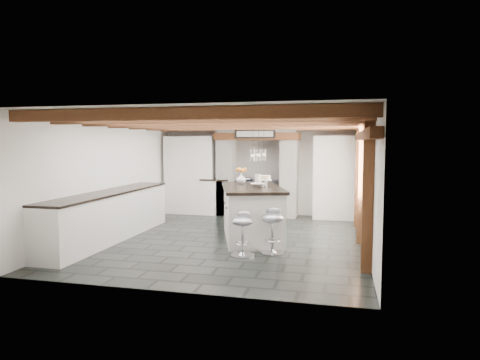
% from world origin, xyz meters
% --- Properties ---
extents(ground, '(6.00, 6.00, 0.00)m').
position_xyz_m(ground, '(0.00, 0.00, 0.00)').
color(ground, black).
rests_on(ground, ground).
extents(room_shell, '(6.00, 6.03, 6.00)m').
position_xyz_m(room_shell, '(-0.61, 1.42, 1.07)').
color(room_shell, white).
rests_on(room_shell, ground).
extents(range_cooker, '(1.00, 0.63, 0.99)m').
position_xyz_m(range_cooker, '(0.00, 2.68, 0.47)').
color(range_cooker, black).
rests_on(range_cooker, ground).
extents(kitchen_island, '(1.63, 2.27, 1.35)m').
position_xyz_m(kitchen_island, '(0.40, 0.10, 0.52)').
color(kitchen_island, white).
rests_on(kitchen_island, ground).
extents(bar_stool_near, '(0.43, 0.43, 0.77)m').
position_xyz_m(bar_stool_near, '(0.96, -0.90, 0.48)').
color(bar_stool_near, silver).
rests_on(bar_stool_near, ground).
extents(bar_stool_far, '(0.43, 0.43, 0.73)m').
position_xyz_m(bar_stool_far, '(0.52, -1.16, 0.45)').
color(bar_stool_far, silver).
rests_on(bar_stool_far, ground).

